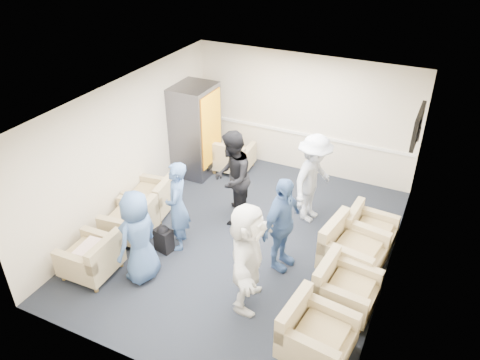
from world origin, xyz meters
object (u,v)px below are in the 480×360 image
at_px(armchair_left_mid, 132,223).
at_px(armchair_right_near, 313,335).
at_px(person_front_right, 248,257).
at_px(armchair_corner, 232,158).
at_px(person_back_left, 232,178).
at_px(person_mid_left, 177,206).
at_px(vending_machine, 195,130).
at_px(person_front_left, 138,237).
at_px(person_mid_right, 282,225).
at_px(armchair_left_near, 93,258).
at_px(person_back_right, 313,179).
at_px(armchair_right_midnear, 343,290).
at_px(armchair_right_far, 367,232).
at_px(armchair_right_midfar, 350,251).
at_px(armchair_left_far, 153,198).

bearing_deg(armchair_left_mid, armchair_right_near, 67.44).
xyz_separation_m(armchair_left_mid, person_front_right, (2.58, -0.57, 0.57)).
bearing_deg(armchair_corner, person_back_left, 112.79).
relative_size(armchair_corner, person_front_right, 0.49).
bearing_deg(person_mid_left, vending_machine, 179.70).
distance_m(person_front_left, person_mid_right, 2.31).
bearing_deg(person_mid_right, armchair_left_near, 132.30).
height_order(armchair_left_mid, person_mid_left, person_mid_left).
xyz_separation_m(armchair_left_near, armchair_left_mid, (-0.02, 1.09, 0.00)).
xyz_separation_m(armchair_left_near, person_mid_right, (2.70, 1.53, 0.53)).
height_order(person_back_left, person_back_right, person_back_left).
height_order(armchair_left_mid, vending_machine, vending_machine).
bearing_deg(armchair_corner, armchair_left_near, 79.21).
xyz_separation_m(armchair_right_midnear, armchair_right_far, (0.02, 1.60, -0.02)).
bearing_deg(person_mid_left, armchair_right_near, 43.05).
xyz_separation_m(armchair_right_near, vending_machine, (-3.97, 3.73, 0.68)).
distance_m(armchair_right_near, person_front_left, 3.06).
distance_m(armchair_left_mid, person_front_left, 1.21).
bearing_deg(person_mid_left, armchair_right_far, 90.77).
bearing_deg(person_front_right, person_front_left, 84.11).
xyz_separation_m(person_mid_right, person_front_right, (-0.15, -1.01, 0.04)).
xyz_separation_m(person_front_left, person_mid_left, (0.12, 0.97, 0.03)).
distance_m(armchair_left_mid, armchair_right_midfar, 3.89).
xyz_separation_m(armchair_left_near, person_front_left, (0.75, 0.30, 0.49)).
xyz_separation_m(armchair_corner, vending_machine, (-0.73, -0.36, 0.70)).
distance_m(armchair_left_near, armchair_corner, 4.15).
distance_m(armchair_right_midfar, person_front_left, 3.48).
bearing_deg(armchair_left_mid, person_back_right, 119.04).
relative_size(person_back_left, person_mid_right, 1.09).
height_order(armchair_right_far, person_front_right, person_front_right).
bearing_deg(person_mid_left, armchair_right_midfar, 79.79).
bearing_deg(vending_machine, armchair_left_near, -86.92).
height_order(person_back_right, person_mid_right, person_back_right).
bearing_deg(armchair_left_mid, armchair_right_midnear, 82.66).
bearing_deg(armchair_corner, person_back_right, 151.58).
bearing_deg(person_mid_right, person_mid_left, 110.99).
bearing_deg(person_mid_right, armchair_right_midnear, -98.94).
height_order(armchair_right_midnear, person_mid_right, person_mid_right).
distance_m(armchair_right_midfar, person_mid_right, 1.25).
distance_m(armchair_left_mid, person_back_right, 3.45).
relative_size(armchair_left_far, armchair_right_midfar, 0.87).
bearing_deg(armchair_left_far, vending_machine, 173.80).
xyz_separation_m(armchair_right_far, person_front_left, (-3.17, -2.35, 0.49)).
bearing_deg(armchair_right_midnear, vending_machine, 62.09).
bearing_deg(armchair_right_midfar, armchair_right_near, -170.90).
distance_m(armchair_right_midnear, person_back_left, 2.94).
height_order(armchair_left_mid, person_front_left, person_front_left).
height_order(vending_machine, person_mid_right, vending_machine).
bearing_deg(armchair_right_far, armchair_left_mid, 116.07).
relative_size(armchair_corner, vending_machine, 0.43).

